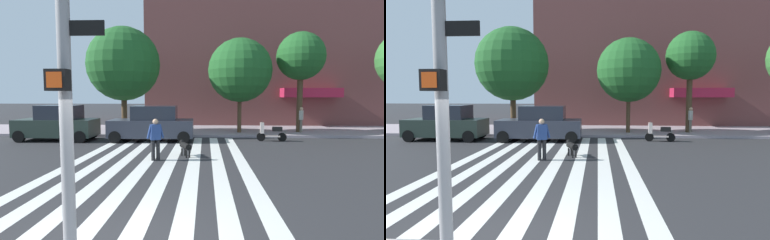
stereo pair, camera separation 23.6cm
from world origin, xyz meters
The scene contains 13 objects.
ground_plane centered at (0.00, 6.85, 0.00)m, with size 160.00×160.00×0.00m, color #2B2B2D.
sidewalk_far centered at (0.00, 16.69, 0.07)m, with size 80.00×6.00×0.15m, color #9C8E96.
crosswalk_stripes centered at (-0.15, 6.85, 0.00)m, with size 6.75×13.09×0.01m.
traffic_light_pole centered at (-0.28, -0.71, 3.52)m, with size 0.74×0.46×5.80m.
parked_car_near_curb centered at (-6.72, 12.13, 0.94)m, with size 4.32×2.04×1.99m.
parked_car_behind_first centered at (-1.33, 12.13, 0.94)m, with size 4.66×2.08×1.97m.
parked_scooter centered at (5.30, 12.29, 0.48)m, with size 1.63×0.50×1.11m.
street_tree_nearest centered at (-3.61, 14.76, 4.54)m, with size 4.68×4.68×6.74m.
street_tree_middle centered at (3.82, 15.14, 4.15)m, with size 4.08×4.08×6.04m.
street_tree_further centered at (7.77, 15.53, 5.03)m, with size 3.09×3.09×6.48m.
pedestrian_dog_walker centered at (-0.33, 7.03, 0.93)m, with size 0.68×0.38×1.64m.
dog_on_leash centered at (0.78, 7.85, 0.44)m, with size 0.60×1.09×0.65m.
pedestrian_bystander centered at (7.85, 15.36, 1.08)m, with size 0.37×0.68×1.64m.
Camera 1 is at (1.62, -4.76, 2.55)m, focal length 28.64 mm.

